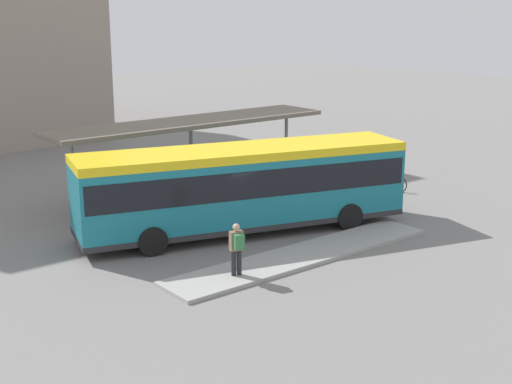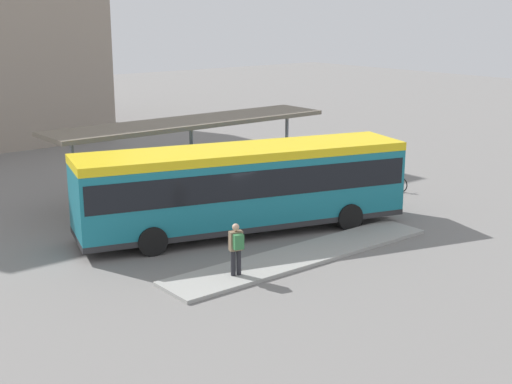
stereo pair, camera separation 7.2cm
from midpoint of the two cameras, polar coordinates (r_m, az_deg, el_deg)
ground_plane at (r=25.79m, az=-0.94°, el=-3.20°), size 120.00×120.00×0.00m
curb_island at (r=23.26m, az=3.85°, el=-5.07°), size 10.15×1.80×0.12m
city_bus at (r=25.30m, az=-0.94°, el=0.71°), size 12.09×5.82×3.09m
pedestrian_waiting at (r=21.04m, az=-1.48°, el=-4.36°), size 0.43×0.48×1.60m
bicycle_green at (r=32.11m, az=10.85°, el=0.74°), size 0.48×1.59×0.69m
bicycle_white at (r=32.44m, az=9.79°, el=0.98°), size 0.48×1.75×0.75m
bicycle_black at (r=32.78m, az=8.74°, el=1.14°), size 0.48×1.67×0.72m
bicycle_red at (r=33.44m, az=8.24°, el=1.43°), size 0.48×1.70×0.74m
station_shelter at (r=30.44m, az=-5.17°, el=5.47°), size 12.78×2.67×3.24m
potted_planter_near_shelter at (r=29.64m, az=-1.26°, el=0.59°), size 0.87×0.87×1.37m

